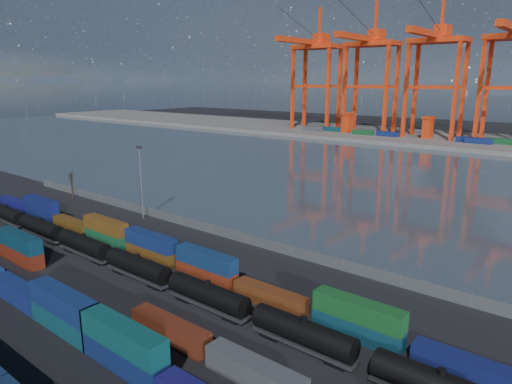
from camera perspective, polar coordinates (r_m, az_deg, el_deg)
The scene contains 13 objects.
ground at distance 70.80m, azimuth -15.81°, elevation -12.45°, with size 700.00×700.00×0.00m, color black.
harbor_water at distance 153.37m, azimuth 17.89°, elevation 1.56°, with size 700.00×700.00×0.00m, color #313E47.
far_quay at distance 253.03m, azimuth 26.66°, elevation 5.57°, with size 700.00×70.00×2.00m, color #514F4C.
container_row_south at distance 70.41m, azimuth -26.18°, elevation -11.52°, with size 141.20×2.55×5.43m.
container_row_mid at distance 67.78m, azimuth -18.08°, elevation -12.14°, with size 140.87×2.45×5.21m.
container_row_north at distance 75.60m, azimuth -8.73°, elevation -8.66°, with size 141.01×2.34×4.99m.
tanker_string at distance 81.10m, azimuth -17.86°, elevation -7.55°, with size 122.12×2.93×4.19m.
waterfront_fence at distance 87.93m, azimuth -0.82°, elevation -5.95°, with size 160.12×0.12×2.20m.
bare_tree at distance 131.49m, azimuth -22.05°, elevation 0.98°, with size 2.06×2.02×7.78m.
yard_light_mast at distance 105.52m, azimuth -14.19°, elevation 1.66°, with size 1.60×0.40×16.60m.
gantry_cranes at distance 246.64m, azimuth 25.65°, elevation 15.60°, with size 202.71×53.21×72.06m.
quay_containers at distance 241.34m, azimuth 23.40°, elevation 6.12°, with size 172.58×10.99×2.60m.
straddle_carriers at distance 243.15m, azimuth 25.73°, elevation 7.02°, with size 140.00×7.00×11.10m.
Camera 1 is at (52.94, -35.65, 30.64)m, focal length 32.00 mm.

